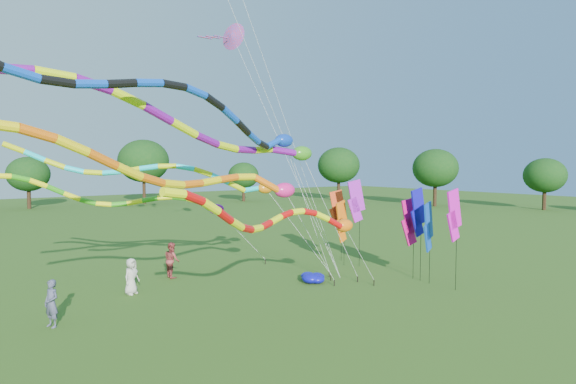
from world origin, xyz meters
TOP-DOWN VIEW (x-y plane):
  - ground at (0.00, 0.00)m, footprint 160.00×160.00m
  - tree_ring at (-0.34, -0.92)m, footprint 119.76×118.17m
  - tube_kite_red at (-2.90, 0.85)m, footprint 12.33×4.31m
  - tube_kite_orange at (-6.37, 2.45)m, footprint 16.29×3.08m
  - tube_kite_purple at (-6.34, 2.38)m, footprint 18.67×2.43m
  - tube_kite_blue at (-5.74, 1.77)m, footprint 15.34×4.86m
  - tube_kite_cyan at (-4.42, 7.96)m, footprint 13.84×5.44m
  - tube_kite_green at (-4.61, 11.38)m, footprint 13.29×2.63m
  - delta_kite_high_c at (0.60, 11.11)m, footprint 4.17×8.14m
  - banner_pole_magenta_b at (6.03, 2.56)m, footprint 1.15×0.33m
  - banner_pole_orange at (5.49, 7.06)m, footprint 1.16×0.29m
  - banner_pole_red at (6.27, 8.25)m, footprint 1.11×0.51m
  - banner_pole_blue_a at (5.83, 1.28)m, footprint 1.14×0.40m
  - banner_pole_magenta_a at (5.77, -0.18)m, footprint 1.16×0.11m
  - banner_pole_violet at (5.95, 6.37)m, footprint 1.14×0.37m
  - banner_pole_blue_b at (5.97, 2.01)m, footprint 1.16×0.09m
  - blue_nylon_heap at (1.67, 5.05)m, footprint 1.67×1.49m
  - person_a at (-6.44, 8.38)m, footprint 0.96×0.85m
  - person_b at (-10.29, 5.73)m, footprint 0.64×0.75m
  - person_c at (-3.63, 10.31)m, footprint 0.74×0.93m

SIDE VIEW (x-z plane):
  - ground at x=0.00m, z-range 0.00..0.00m
  - blue_nylon_heap at x=1.67m, z-range -0.02..0.49m
  - person_a at x=-6.44m, z-range 0.00..1.65m
  - person_b at x=-10.29m, z-range 0.00..1.75m
  - person_c at x=-3.63m, z-range 0.00..1.86m
  - banner_pole_orange at x=5.49m, z-range 0.67..4.53m
  - banner_pole_blue_a at x=5.83m, z-range 0.81..4.93m
  - banner_pole_magenta_b at x=6.03m, z-range 0.86..5.10m
  - banner_pole_red at x=6.27m, z-range 0.94..5.33m
  - banner_pole_blue_b at x=5.97m, z-range 1.12..5.90m
  - banner_pole_magenta_a at x=5.77m, z-range 1.15..5.98m
  - banner_pole_violet at x=5.95m, z-range 1.27..6.35m
  - tube_kite_red at x=-2.90m, z-range 0.94..6.83m
  - tube_kite_green at x=-4.61m, z-range 1.00..7.11m
  - tree_ring at x=-0.34m, z-range 0.70..9.49m
  - tube_kite_cyan at x=-4.42m, z-range 1.71..9.13m
  - tube_kite_orange at x=-6.37m, z-range 1.74..9.51m
  - tube_kite_purple at x=-6.34m, z-range 2.61..11.94m
  - tube_kite_blue at x=-5.74m, z-range 2.99..12.19m
  - delta_kite_high_c at x=0.60m, z-range 5.83..20.79m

